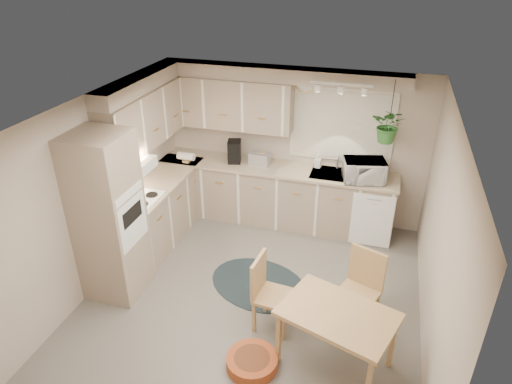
% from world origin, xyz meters
% --- Properties ---
extents(floor, '(4.20, 4.20, 0.00)m').
position_xyz_m(floor, '(0.00, 0.00, 0.00)').
color(floor, '#625E56').
rests_on(floor, ground).
extents(ceiling, '(4.20, 4.20, 0.00)m').
position_xyz_m(ceiling, '(0.00, 0.00, 2.40)').
color(ceiling, white).
rests_on(ceiling, wall_back).
extents(wall_back, '(4.00, 0.04, 2.40)m').
position_xyz_m(wall_back, '(0.00, 2.10, 1.20)').
color(wall_back, '#B2A393').
rests_on(wall_back, floor).
extents(wall_front, '(4.00, 0.04, 2.40)m').
position_xyz_m(wall_front, '(0.00, -2.10, 1.20)').
color(wall_front, '#B2A393').
rests_on(wall_front, floor).
extents(wall_left, '(0.04, 4.20, 2.40)m').
position_xyz_m(wall_left, '(-2.00, 0.00, 1.20)').
color(wall_left, '#B2A393').
rests_on(wall_left, floor).
extents(wall_right, '(0.04, 4.20, 2.40)m').
position_xyz_m(wall_right, '(2.00, 0.00, 1.20)').
color(wall_right, '#B2A393').
rests_on(wall_right, floor).
extents(base_cab_left, '(0.60, 1.85, 0.90)m').
position_xyz_m(base_cab_left, '(-1.70, 0.88, 0.45)').
color(base_cab_left, gray).
rests_on(base_cab_left, floor).
extents(base_cab_back, '(3.60, 0.60, 0.90)m').
position_xyz_m(base_cab_back, '(-0.20, 1.80, 0.45)').
color(base_cab_back, gray).
rests_on(base_cab_back, floor).
extents(counter_left, '(0.64, 1.89, 0.04)m').
position_xyz_m(counter_left, '(-1.69, 0.88, 0.92)').
color(counter_left, tan).
rests_on(counter_left, base_cab_left).
extents(counter_back, '(3.64, 0.64, 0.04)m').
position_xyz_m(counter_back, '(-0.20, 1.79, 0.92)').
color(counter_back, tan).
rests_on(counter_back, base_cab_back).
extents(oven_stack, '(0.65, 0.65, 2.10)m').
position_xyz_m(oven_stack, '(-1.68, -0.38, 1.05)').
color(oven_stack, gray).
rests_on(oven_stack, floor).
extents(wall_oven_face, '(0.02, 0.56, 0.58)m').
position_xyz_m(wall_oven_face, '(-1.35, -0.38, 1.05)').
color(wall_oven_face, white).
rests_on(wall_oven_face, oven_stack).
extents(upper_cab_left, '(0.35, 2.00, 0.75)m').
position_xyz_m(upper_cab_left, '(-1.82, 1.00, 1.83)').
color(upper_cab_left, gray).
rests_on(upper_cab_left, wall_left).
extents(upper_cab_back, '(2.00, 0.35, 0.75)m').
position_xyz_m(upper_cab_back, '(-1.00, 1.93, 1.83)').
color(upper_cab_back, gray).
rests_on(upper_cab_back, wall_back).
extents(soffit_left, '(0.30, 2.00, 0.20)m').
position_xyz_m(soffit_left, '(-1.85, 1.00, 2.30)').
color(soffit_left, '#B2A393').
rests_on(soffit_left, wall_left).
extents(soffit_back, '(3.60, 0.30, 0.20)m').
position_xyz_m(soffit_back, '(-0.20, 1.95, 2.30)').
color(soffit_back, '#B2A393').
rests_on(soffit_back, wall_back).
extents(cooktop, '(0.52, 0.58, 0.02)m').
position_xyz_m(cooktop, '(-1.68, 0.30, 0.94)').
color(cooktop, white).
rests_on(cooktop, counter_left).
extents(range_hood, '(0.40, 0.60, 0.14)m').
position_xyz_m(range_hood, '(-1.70, 0.30, 1.40)').
color(range_hood, white).
rests_on(range_hood, upper_cab_left).
extents(window_blinds, '(1.40, 0.02, 1.00)m').
position_xyz_m(window_blinds, '(0.70, 2.07, 1.60)').
color(window_blinds, beige).
rests_on(window_blinds, wall_back).
extents(window_frame, '(1.50, 0.02, 1.10)m').
position_xyz_m(window_frame, '(0.70, 2.08, 1.60)').
color(window_frame, silver).
rests_on(window_frame, wall_back).
extents(sink, '(0.70, 0.48, 0.10)m').
position_xyz_m(sink, '(0.70, 1.80, 0.90)').
color(sink, '#ABADB3').
rests_on(sink, counter_back).
extents(dishwasher_front, '(0.58, 0.02, 0.83)m').
position_xyz_m(dishwasher_front, '(1.30, 1.49, 0.42)').
color(dishwasher_front, white).
rests_on(dishwasher_front, base_cab_back).
extents(track_light_bar, '(0.80, 0.04, 0.04)m').
position_xyz_m(track_light_bar, '(0.70, 1.55, 2.33)').
color(track_light_bar, white).
rests_on(track_light_bar, ceiling).
extents(wall_clock, '(0.30, 0.03, 0.30)m').
position_xyz_m(wall_clock, '(0.15, 2.07, 2.18)').
color(wall_clock, gold).
rests_on(wall_clock, wall_back).
extents(dining_table, '(1.28, 1.05, 0.69)m').
position_xyz_m(dining_table, '(1.11, -0.81, 0.35)').
color(dining_table, tan).
rests_on(dining_table, floor).
extents(chair_left, '(0.46, 0.46, 0.90)m').
position_xyz_m(chair_left, '(0.37, -0.45, 0.45)').
color(chair_left, tan).
rests_on(chair_left, floor).
extents(chair_back, '(0.57, 0.57, 0.95)m').
position_xyz_m(chair_back, '(1.25, -0.20, 0.47)').
color(chair_back, tan).
rests_on(chair_back, floor).
extents(braided_rug, '(1.57, 1.36, 0.01)m').
position_xyz_m(braided_rug, '(0.00, 0.19, 0.01)').
color(braided_rug, black).
rests_on(braided_rug, floor).
extents(pet_bed, '(0.63, 0.63, 0.12)m').
position_xyz_m(pet_bed, '(0.30, -1.09, 0.06)').
color(pet_bed, '#B13823').
rests_on(pet_bed, floor).
extents(microwave, '(0.63, 0.45, 0.38)m').
position_xyz_m(microwave, '(1.11, 1.70, 1.13)').
color(microwave, white).
rests_on(microwave, counter_back).
extents(soap_bottle, '(0.12, 0.22, 0.10)m').
position_xyz_m(soap_bottle, '(0.41, 1.95, 0.99)').
color(soap_bottle, white).
rests_on(soap_bottle, counter_back).
extents(hanging_plant, '(0.53, 0.56, 0.37)m').
position_xyz_m(hanging_plant, '(1.36, 1.70, 1.74)').
color(hanging_plant, '#2C6829').
rests_on(hanging_plant, ceiling).
extents(coffee_maker, '(0.25, 0.28, 0.34)m').
position_xyz_m(coffee_maker, '(-0.85, 1.80, 1.11)').
color(coffee_maker, black).
rests_on(coffee_maker, counter_back).
extents(toaster, '(0.32, 0.20, 0.19)m').
position_xyz_m(toaster, '(-0.46, 1.82, 1.03)').
color(toaster, '#ABADB3').
rests_on(toaster, counter_back).
extents(knife_block, '(0.09, 0.09, 0.20)m').
position_xyz_m(knife_block, '(-0.41, 1.85, 1.04)').
color(knife_block, tan).
rests_on(knife_block, counter_back).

